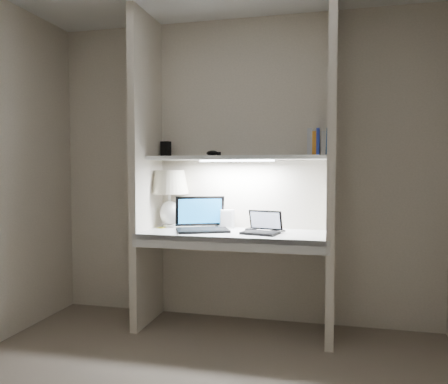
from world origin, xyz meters
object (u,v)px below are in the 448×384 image
(table_lamp, at_px, (169,189))
(laptop_netbook, at_px, (262,228))
(speaker, at_px, (227,219))
(laptop_main, at_px, (201,223))
(book_row, at_px, (320,143))

(table_lamp, relative_size, laptop_netbook, 1.55)
(laptop_netbook, xyz_separation_m, speaker, (-0.33, 0.22, 0.04))
(laptop_main, bearing_deg, table_lamp, 136.04)
(speaker, xyz_separation_m, book_row, (0.75, -0.03, 0.62))
(speaker, bearing_deg, table_lamp, 161.36)
(table_lamp, distance_m, book_row, 1.29)
(table_lamp, bearing_deg, speaker, 5.04)
(table_lamp, height_order, laptop_netbook, table_lamp)
(book_row, bearing_deg, laptop_netbook, -156.04)
(table_lamp, xyz_separation_m, book_row, (1.24, 0.01, 0.37))
(book_row, bearing_deg, speaker, 177.34)
(laptop_main, relative_size, speaker, 3.30)
(laptop_main, xyz_separation_m, speaker, (0.17, 0.16, 0.02))
(table_lamp, relative_size, laptop_main, 0.95)
(laptop_netbook, height_order, book_row, book_row)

